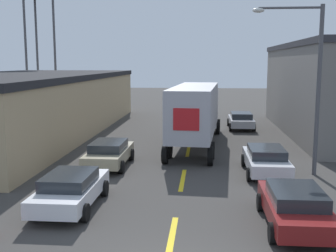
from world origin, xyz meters
The scene contains 9 objects.
road_centerline centered at (0.00, 8.96, 0.00)m, with size 0.20×16.88×0.01m.
warehouse_left centered at (-12.90, 20.86, 2.26)m, with size 11.88×29.23×4.51m.
semi_truck centered at (0.47, 17.38, 2.35)m, with size 3.47×12.89×3.92m.
parked_car_right_mid centered at (3.94, 10.35, 0.71)m, with size 2.05×4.54×1.32m.
parked_car_right_near centered at (3.94, 3.70, 0.71)m, with size 2.05×4.54×1.32m.
parked_car_left_far centered at (-3.94, 11.20, 0.71)m, with size 2.05×4.54×1.32m.
parked_car_left_near centered at (-3.94, 4.88, 0.71)m, with size 2.05×4.54×1.32m.
parked_car_right_far centered at (3.94, 24.55, 0.71)m, with size 2.05×4.54×1.32m.
street_lamp centered at (5.83, 10.42, 4.70)m, with size 3.26×0.32×7.96m.
Camera 1 is at (0.95, -9.78, 5.33)m, focal length 45.00 mm.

